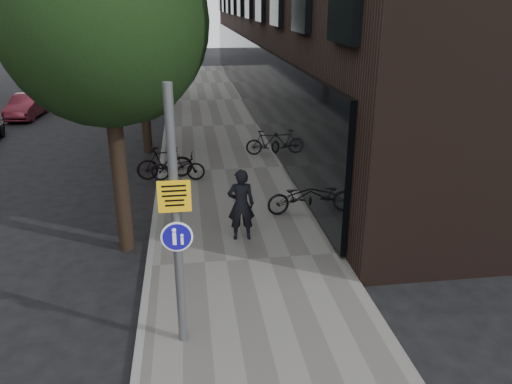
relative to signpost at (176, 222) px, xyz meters
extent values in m
plane|color=black|center=(1.24, -0.60, -2.39)|extent=(120.00, 120.00, 0.00)
cube|color=#625F5A|center=(1.49, 9.40, -2.33)|extent=(4.50, 60.00, 0.12)
cube|color=slate|center=(-0.76, 9.40, -2.32)|extent=(0.15, 60.00, 0.13)
cylinder|color=black|center=(-1.36, 3.90, -0.79)|extent=(0.36, 0.36, 3.20)
sphere|color=black|center=(-1.36, 3.90, 2.91)|extent=(4.40, 4.40, 4.40)
sphere|color=black|center=(-0.96, 4.70, 1.91)|extent=(2.64, 2.64, 2.64)
cylinder|color=black|center=(-1.36, 12.40, -0.79)|extent=(0.36, 0.36, 3.20)
sphere|color=black|center=(-1.36, 12.40, 2.91)|extent=(5.00, 5.00, 5.00)
sphere|color=black|center=(-0.96, 13.20, 1.91)|extent=(3.00, 3.00, 3.00)
cylinder|color=black|center=(-1.36, 21.40, -0.79)|extent=(0.36, 0.36, 3.20)
sphere|color=black|center=(-1.36, 21.40, 2.91)|extent=(5.00, 5.00, 5.00)
sphere|color=black|center=(-0.96, 22.20, 1.91)|extent=(3.00, 3.00, 3.00)
cylinder|color=#595B5E|center=(0.00, 0.00, -0.02)|extent=(0.15, 0.15, 4.49)
cube|color=#D8A10B|center=(0.00, 0.00, 0.48)|extent=(0.52, 0.03, 0.52)
cylinder|color=#110C88|center=(0.00, 0.00, -0.22)|extent=(0.46, 0.02, 0.46)
cylinder|color=white|center=(0.00, 0.00, -0.22)|extent=(0.52, 0.02, 0.52)
imported|color=black|center=(1.46, 3.83, -1.35)|extent=(0.68, 0.46, 1.83)
imported|color=black|center=(3.24, 5.25, -1.78)|extent=(1.91, 0.90, 0.97)
imported|color=black|center=(3.24, 10.92, -1.79)|extent=(1.64, 0.62, 0.96)
imported|color=black|center=(-0.13, 8.45, -1.80)|extent=(1.81, 0.75, 0.93)
imported|color=black|center=(-0.56, 8.69, -1.71)|extent=(1.91, 0.81, 1.11)
imported|color=maroon|center=(-7.93, 19.69, -1.79)|extent=(1.53, 3.72, 1.20)
imported|color=#191E2E|center=(-6.84, 25.05, -1.72)|extent=(1.97, 4.61, 1.33)
camera|label=1|loc=(0.26, -7.40, 3.32)|focal=35.00mm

